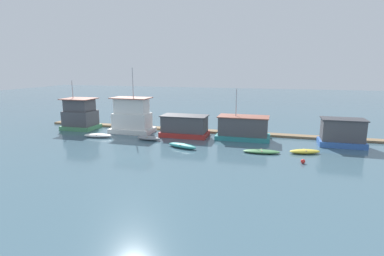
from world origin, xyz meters
The scene contains 15 objects.
ground_plane centered at (0.00, 0.00, 0.00)m, with size 200.00×200.00×0.00m, color #426070.
dock_walkway centered at (0.00, 3.27, 0.15)m, with size 51.00×1.52×0.30m, color #846B4C.
houseboat_green centered at (-18.57, 0.28, 2.19)m, with size 5.02×4.08×7.55m.
houseboat_white centered at (-9.57, 0.11, 2.27)m, with size 6.24×3.77×9.53m.
houseboat_red centered at (-1.32, -0.18, 1.43)m, with size 6.61×3.49×2.98m.
houseboat_teal centered at (6.79, 0.40, 1.49)m, with size 7.13×3.77×6.78m.
houseboat_blue centered at (18.95, 0.06, 1.62)m, with size 5.34×3.21×3.40m.
dinghy_white centered at (-12.67, -4.12, 0.26)m, with size 4.20×1.98×0.52m.
dinghy_grey centered at (-5.24, -3.75, 0.27)m, with size 3.45×1.38×0.54m.
dinghy_teal centered at (0.26, -6.28, 0.27)m, with size 4.07×2.33×0.54m.
dinghy_green centered at (9.59, -5.97, 0.19)m, with size 4.24×1.76×0.38m.
dinghy_yellow centered at (14.30, -4.82, 0.24)m, with size 3.60×2.03×0.48m.
mooring_post_far_right centered at (3.48, 2.26, 0.68)m, with size 0.27×0.27×1.37m, color #846B4C.
mooring_post_centre centered at (18.72, 2.26, 1.07)m, with size 0.31×0.31×2.13m, color #846B4C.
buoy_red centered at (13.82, -8.66, 0.23)m, with size 0.45×0.45×0.45m, color red.
Camera 1 is at (10.80, -39.59, 9.60)m, focal length 28.00 mm.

